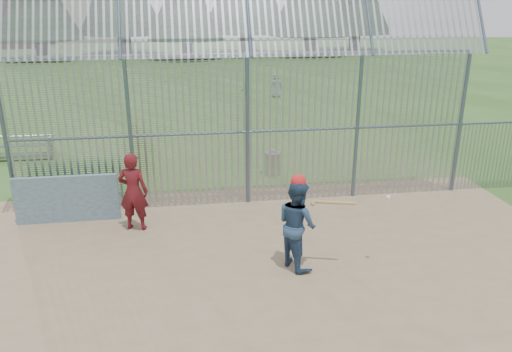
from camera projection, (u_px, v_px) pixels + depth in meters
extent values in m
plane|color=#2D511E|center=(270.00, 266.00, 10.49)|extent=(120.00, 120.00, 0.00)
cube|color=#756047|center=(274.00, 278.00, 10.02)|extent=(14.00, 10.00, 0.02)
cube|color=#38566B|center=(67.00, 199.00, 12.34)|extent=(2.50, 0.12, 1.20)
imported|color=navy|center=(297.00, 224.00, 10.16)|extent=(1.02, 1.12, 1.88)
imported|color=maroon|center=(133.00, 192.00, 11.82)|extent=(0.79, 0.61, 1.92)
imported|color=slate|center=(276.00, 86.00, 28.01)|extent=(0.72, 0.52, 1.36)
imported|color=slate|center=(246.00, 92.00, 27.22)|extent=(0.56, 0.24, 0.94)
sphere|color=red|center=(298.00, 182.00, 9.85)|extent=(0.30, 0.30, 0.30)
cylinder|color=#AA7F4C|center=(334.00, 202.00, 9.95)|extent=(0.84, 0.29, 0.07)
sphere|color=#AA7F4C|center=(313.00, 204.00, 9.89)|extent=(0.09, 0.09, 0.09)
sphere|color=white|center=(388.00, 197.00, 9.95)|extent=(0.09, 0.09, 0.09)
cylinder|color=#919299|center=(272.00, 164.00, 15.82)|extent=(0.52, 0.52, 0.70)
cylinder|color=#9EA0A5|center=(273.00, 153.00, 15.70)|extent=(0.56, 0.56, 0.05)
sphere|color=#9EA0A5|center=(273.00, 151.00, 15.68)|extent=(0.10, 0.10, 0.10)
cube|color=slate|center=(7.00, 156.00, 17.15)|extent=(3.00, 0.25, 0.05)
cube|color=gray|center=(9.00, 146.00, 17.39)|extent=(3.00, 0.25, 0.05)
cube|color=gray|center=(11.00, 136.00, 17.63)|extent=(3.00, 0.25, 0.05)
cube|color=slate|center=(51.00, 147.00, 17.62)|extent=(0.06, 0.90, 0.70)
cylinder|color=#47566B|center=(6.00, 141.00, 12.24)|extent=(0.10, 0.10, 4.00)
cylinder|color=#47566B|center=(131.00, 136.00, 12.66)|extent=(0.10, 0.10, 4.00)
cylinder|color=#47566B|center=(248.00, 132.00, 13.08)|extent=(0.10, 0.10, 4.00)
cylinder|color=#47566B|center=(357.00, 128.00, 13.50)|extent=(0.10, 0.10, 4.00)
cylinder|color=#47566B|center=(460.00, 124.00, 13.91)|extent=(0.10, 0.10, 4.00)
cylinder|color=#47566B|center=(247.00, 54.00, 12.41)|extent=(12.00, 0.07, 0.07)
cylinder|color=#47566B|center=(248.00, 132.00, 13.08)|extent=(12.00, 0.06, 0.06)
cube|color=gray|center=(248.00, 132.00, 13.08)|extent=(12.00, 0.02, 4.00)
cube|color=gray|center=(249.00, 28.00, 11.84)|extent=(12.00, 0.77, 1.31)
cylinder|color=#47566B|center=(456.00, 158.00, 14.25)|extent=(0.08, 0.08, 2.00)
cylinder|color=#332319|center=(42.00, 43.00, 45.28)|extent=(1.19, 1.19, 3.06)
cylinder|color=#332319|center=(124.00, 37.00, 48.99)|extent=(1.33, 1.33, 3.42)
cylinder|color=#332319|center=(186.00, 43.00, 46.19)|extent=(1.12, 1.12, 2.88)
cylinder|color=#332319|center=(246.00, 36.00, 49.70)|extent=(1.40, 1.40, 3.60)
cylinder|color=#332319|center=(310.00, 38.00, 48.74)|extent=(1.26, 1.26, 3.24)
cylinder|color=#332319|center=(355.00, 36.00, 53.33)|extent=(1.19, 1.19, 3.06)
cube|color=brown|center=(0.00, 15.00, 57.47)|extent=(10.00, 8.00, 7.00)
cube|color=#B2A58C|center=(94.00, 18.00, 61.83)|extent=(8.00, 7.00, 6.00)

